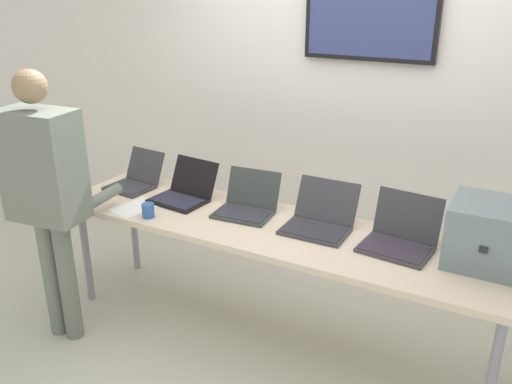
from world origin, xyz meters
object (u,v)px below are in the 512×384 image
(laptop_station_1, at_px, (184,191))
(laptop_station_3, at_px, (319,219))
(laptop_station_0, at_px, (135,179))
(workbench, at_px, (271,234))
(laptop_station_4, at_px, (400,236))
(equipment_box, at_px, (488,234))
(coffee_mug, at_px, (148,210))
(laptop_station_2, at_px, (247,204))
(person, at_px, (46,185))

(laptop_station_1, distance_m, laptop_station_3, 0.96)
(laptop_station_0, bearing_deg, workbench, -6.22)
(workbench, height_order, laptop_station_4, laptop_station_4)
(equipment_box, distance_m, coffee_mug, 1.94)
(laptop_station_2, relative_size, coffee_mug, 4.26)
(laptop_station_3, relative_size, coffee_mug, 4.31)
(workbench, xyz_separation_m, laptop_station_1, (-0.70, 0.09, 0.11))
(laptop_station_2, bearing_deg, equipment_box, 0.97)
(laptop_station_4, bearing_deg, equipment_box, 4.50)
(laptop_station_3, height_order, laptop_station_4, laptop_station_4)
(laptop_station_0, bearing_deg, laptop_station_4, -0.91)
(workbench, xyz_separation_m, laptop_station_2, (-0.23, 0.11, 0.11))
(laptop_station_1, height_order, laptop_station_3, laptop_station_3)
(workbench, xyz_separation_m, person, (-1.15, -0.62, 0.31))
(person, relative_size, coffee_mug, 19.12)
(laptop_station_0, relative_size, person, 0.22)
(equipment_box, bearing_deg, laptop_station_3, -178.62)
(laptop_station_3, height_order, person, person)
(workbench, xyz_separation_m, laptop_station_3, (0.26, 0.11, 0.11))
(laptop_station_2, xyz_separation_m, laptop_station_4, (0.97, -0.01, 0.01))
(laptop_station_3, bearing_deg, equipment_box, 1.38)
(laptop_station_0, height_order, coffee_mug, laptop_station_0)
(workbench, relative_size, laptop_station_0, 7.71)
(laptop_station_2, xyz_separation_m, coffee_mug, (-0.50, -0.36, -0.01))
(equipment_box, relative_size, laptop_station_3, 1.04)
(laptop_station_1, distance_m, laptop_station_4, 1.44)
(workbench, distance_m, laptop_station_4, 0.76)
(coffee_mug, bearing_deg, laptop_station_2, 35.36)
(workbench, xyz_separation_m, equipment_box, (1.17, 0.13, 0.22))
(laptop_station_0, xyz_separation_m, coffee_mug, (0.42, -0.37, -0.01))
(equipment_box, height_order, coffee_mug, equipment_box)
(laptop_station_0, distance_m, laptop_station_2, 0.92)
(workbench, bearing_deg, laptop_station_2, 155.15)
(coffee_mug, bearing_deg, equipment_box, 11.27)
(workbench, height_order, coffee_mug, coffee_mug)
(workbench, distance_m, laptop_station_1, 0.72)
(workbench, bearing_deg, laptop_station_3, 22.21)
(workbench, xyz_separation_m, laptop_station_0, (-1.15, 0.12, 0.11))
(laptop_station_1, bearing_deg, equipment_box, 1.06)
(equipment_box, xyz_separation_m, laptop_station_1, (-1.87, -0.03, -0.11))
(laptop_station_1, height_order, person, person)
(laptop_station_2, bearing_deg, laptop_station_0, 178.77)
(laptop_station_2, height_order, laptop_station_3, laptop_station_3)
(equipment_box, bearing_deg, laptop_station_4, -175.50)
(equipment_box, height_order, laptop_station_3, equipment_box)
(laptop_station_3, xyz_separation_m, coffee_mug, (-0.99, -0.36, -0.01))
(equipment_box, relative_size, laptop_station_2, 1.06)
(laptop_station_1, relative_size, laptop_station_2, 1.02)
(workbench, xyz_separation_m, laptop_station_4, (0.74, 0.09, 0.12))
(coffee_mug, bearing_deg, laptop_station_1, 85.67)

